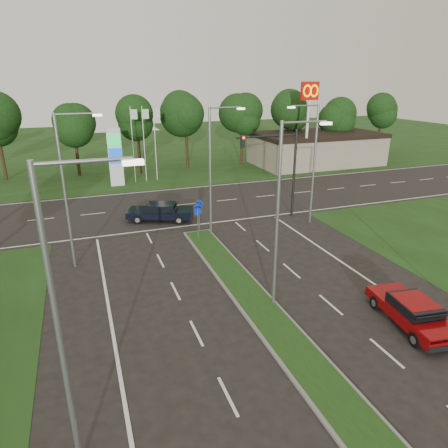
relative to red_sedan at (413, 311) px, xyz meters
name	(u,v)px	position (x,y,z in m)	size (l,w,h in m)	color
ground	(328,391)	(-6.00, -2.31, -0.69)	(160.00, 160.00, 0.00)	black
verge_far	(129,151)	(-6.00, 52.69, -0.69)	(160.00, 50.00, 0.02)	#1C3311
cross_road	(175,206)	(-6.00, 21.69, -0.69)	(160.00, 12.00, 0.02)	black
median_kerb	(277,329)	(-6.00, 1.69, -0.63)	(2.00, 26.00, 0.12)	slate
commercial_building	(316,149)	(16.00, 33.69, 1.31)	(16.00, 9.00, 4.00)	gray
streetlight_median_near	(282,208)	(-5.00, 3.69, 4.38)	(2.53, 0.22, 9.00)	gray
streetlight_median_far	(213,166)	(-5.00, 13.69, 4.38)	(2.53, 0.22, 9.00)	gray
streetlight_left_near	(64,314)	(-14.30, -2.31, 4.38)	(2.53, 0.22, 9.00)	gray
streetlight_left_far	(68,184)	(-14.30, 11.69, 4.38)	(2.53, 0.22, 9.00)	gray
streetlight_right_far	(312,159)	(2.80, 13.69, 4.38)	(2.53, 0.22, 9.00)	gray
traffic_signal	(280,161)	(1.19, 15.69, 3.96)	(5.10, 0.42, 7.00)	black
median_signs	(198,213)	(-6.00, 14.09, 1.02)	(1.16, 1.76, 2.38)	gray
gas_pylon	(117,156)	(-9.78, 30.74, 2.50)	(5.80, 1.26, 8.00)	silver
mcdonalds_sign	(309,104)	(12.00, 29.67, 7.29)	(2.20, 0.47, 10.40)	silver
treeline_far	(142,113)	(-5.90, 37.63, 6.14)	(6.00, 6.00, 9.90)	black
red_sedan	(413,311)	(0.00, 0.00, 0.00)	(2.56, 4.93, 1.29)	maroon
navy_sedan	(161,211)	(-7.92, 18.24, 0.05)	(5.45, 3.78, 1.39)	black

